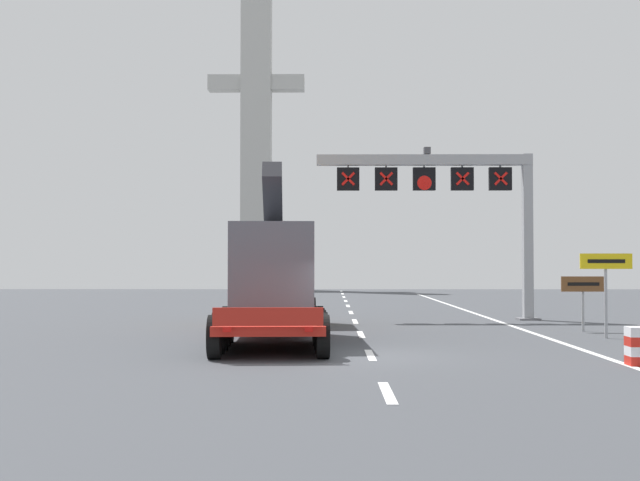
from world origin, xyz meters
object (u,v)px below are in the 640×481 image
at_px(tourist_info_sign_brown, 583,290).
at_px(bridge_pylon_distant, 256,119).
at_px(heavy_haul_truck_red, 275,275).
at_px(exit_sign_yellow, 606,273).
at_px(overhead_lane_gantry, 454,189).

relative_size(tourist_info_sign_brown, bridge_pylon_distant, 0.06).
bearing_deg(heavy_haul_truck_red, bridge_pylon_distant, 95.82).
xyz_separation_m(exit_sign_yellow, tourist_info_sign_brown, (0.08, 2.62, -0.60)).
xyz_separation_m(heavy_haul_truck_red, exit_sign_yellow, (10.65, -1.64, 0.08)).
bearing_deg(exit_sign_yellow, bridge_pylon_distant, 107.20).
bearing_deg(heavy_haul_truck_red, exit_sign_yellow, -8.75).
height_order(tourist_info_sign_brown, bridge_pylon_distant, bridge_pylon_distant).
bearing_deg(tourist_info_sign_brown, bridge_pylon_distant, 108.17).
bearing_deg(heavy_haul_truck_red, overhead_lane_gantry, 44.57).
distance_m(exit_sign_yellow, tourist_info_sign_brown, 2.69).
relative_size(heavy_haul_truck_red, bridge_pylon_distant, 0.45).
bearing_deg(tourist_info_sign_brown, exit_sign_yellow, -91.68).
bearing_deg(bridge_pylon_distant, overhead_lane_gantry, -73.83).
height_order(overhead_lane_gantry, exit_sign_yellow, overhead_lane_gantry).
bearing_deg(overhead_lane_gantry, exit_sign_yellow, -68.00).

